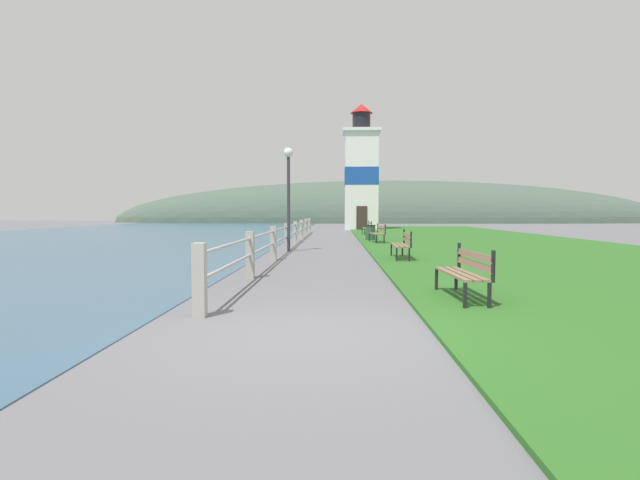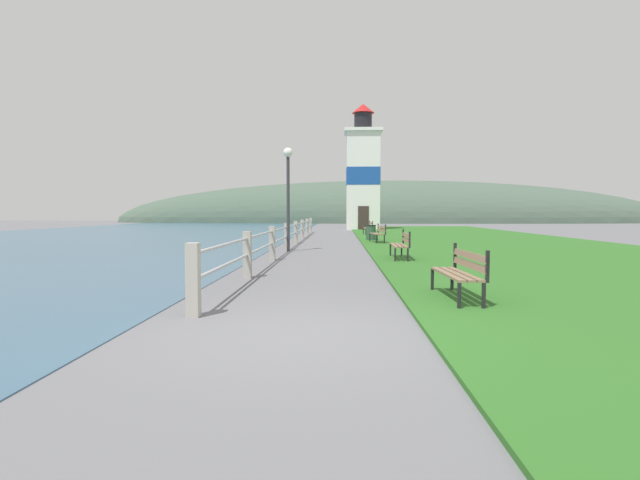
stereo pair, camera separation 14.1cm
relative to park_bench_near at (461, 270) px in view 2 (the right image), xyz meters
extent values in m
plane|color=slate|center=(-2.63, -2.40, -0.54)|extent=(160.00, 160.00, 0.00)
cube|color=#2D6623|center=(5.01, 15.62, -0.51)|extent=(12.00, 54.08, 0.06)
cube|color=#385B75|center=(-16.76, 15.62, -0.53)|extent=(24.00, 86.52, 0.01)
cube|color=#A8A399|center=(-4.16, -1.40, 0.00)|extent=(0.18, 0.18, 1.08)
cube|color=#A8A399|center=(-4.16, 2.83, 0.00)|extent=(0.18, 0.18, 1.08)
cube|color=#A8A399|center=(-4.16, 7.07, 0.00)|extent=(0.18, 0.18, 1.08)
cube|color=#A8A399|center=(-4.16, 11.30, 0.00)|extent=(0.18, 0.18, 1.08)
cube|color=#A8A399|center=(-4.16, 15.54, 0.00)|extent=(0.18, 0.18, 1.08)
cube|color=#A8A399|center=(-4.16, 19.77, 0.00)|extent=(0.18, 0.18, 1.08)
cube|color=#A8A399|center=(-4.16, 24.01, 0.00)|extent=(0.18, 0.18, 1.08)
cube|color=#A8A399|center=(-4.16, 28.24, 0.00)|extent=(0.18, 0.18, 1.08)
cylinder|color=#B2B2B7|center=(-4.16, 13.42, 0.38)|extent=(0.06, 29.64, 0.06)
cylinder|color=#B2B2B7|center=(-4.16, 13.42, 0.00)|extent=(0.06, 29.64, 0.06)
cube|color=#846B51|center=(-0.24, -0.01, -0.07)|extent=(0.19, 1.86, 0.04)
cube|color=#846B51|center=(-0.09, 0.00, -0.07)|extent=(0.19, 1.86, 0.04)
cube|color=#846B51|center=(0.06, 0.00, -0.07)|extent=(0.19, 1.86, 0.04)
cube|color=#846B51|center=(0.14, 0.01, 0.25)|extent=(0.13, 1.86, 0.11)
cube|color=#846B51|center=(0.14, 0.01, 0.09)|extent=(0.13, 1.86, 0.11)
cube|color=black|center=(-0.24, -0.91, -0.31)|extent=(0.05, 0.05, 0.45)
cube|color=black|center=(-0.31, 0.89, -0.31)|extent=(0.05, 0.05, 0.45)
cube|color=black|center=(0.13, -0.90, -0.31)|extent=(0.05, 0.05, 0.45)
cube|color=black|center=(0.06, 0.91, -0.31)|extent=(0.05, 0.05, 0.45)
cube|color=black|center=(0.18, -0.90, 0.16)|extent=(0.05, 0.05, 0.49)
cube|color=black|center=(0.11, 0.91, 0.16)|extent=(0.05, 0.05, 0.49)
cube|color=#846B51|center=(-0.34, 7.25, -0.07)|extent=(0.17, 1.95, 0.04)
cube|color=#846B51|center=(-0.19, 7.24, -0.07)|extent=(0.17, 1.95, 0.04)
cube|color=#846B51|center=(-0.04, 7.24, -0.07)|extent=(0.17, 1.95, 0.04)
cube|color=#846B51|center=(0.05, 7.24, 0.25)|extent=(0.11, 1.95, 0.11)
cube|color=#846B51|center=(0.05, 7.24, 0.09)|extent=(0.11, 1.95, 0.11)
cube|color=black|center=(-0.40, 6.30, -0.31)|extent=(0.05, 0.05, 0.45)
cube|color=black|center=(-0.35, 8.20, -0.31)|extent=(0.05, 0.05, 0.45)
cube|color=black|center=(-0.03, 6.29, -0.31)|extent=(0.05, 0.05, 0.45)
cube|color=black|center=(0.02, 8.19, -0.31)|extent=(0.05, 0.05, 0.45)
cube|color=black|center=(0.02, 6.29, 0.16)|extent=(0.05, 0.05, 0.49)
cube|color=black|center=(0.07, 8.19, 0.16)|extent=(0.05, 0.05, 0.49)
cube|color=#846B51|center=(-0.39, 15.54, -0.07)|extent=(0.33, 1.76, 0.04)
cube|color=#846B51|center=(-0.25, 15.55, -0.07)|extent=(0.33, 1.76, 0.04)
cube|color=#846B51|center=(-0.10, 15.57, -0.07)|extent=(0.33, 1.76, 0.04)
cube|color=#846B51|center=(-0.02, 15.58, 0.25)|extent=(0.27, 1.75, 0.11)
cube|color=#846B51|center=(-0.02, 15.58, 0.09)|extent=(0.27, 1.75, 0.11)
cube|color=black|center=(-0.33, 14.68, -0.31)|extent=(0.06, 0.06, 0.45)
cube|color=black|center=(-0.54, 16.38, -0.31)|extent=(0.06, 0.06, 0.45)
cube|color=black|center=(0.04, 14.73, -0.31)|extent=(0.06, 0.06, 0.45)
cube|color=black|center=(-0.17, 16.42, -0.31)|extent=(0.06, 0.06, 0.45)
cube|color=black|center=(0.09, 14.74, 0.16)|extent=(0.06, 0.06, 0.49)
cube|color=black|center=(-0.12, 16.43, 0.16)|extent=(0.06, 0.06, 0.49)
cube|color=#846B51|center=(-0.38, 23.88, -0.07)|extent=(0.20, 1.67, 0.04)
cube|color=#846B51|center=(-0.23, 23.89, -0.07)|extent=(0.20, 1.67, 0.04)
cube|color=#846B51|center=(-0.09, 23.90, -0.07)|extent=(0.20, 1.67, 0.04)
cube|color=#846B51|center=(0.00, 23.90, 0.25)|extent=(0.14, 1.66, 0.11)
cube|color=#846B51|center=(0.00, 23.90, 0.09)|extent=(0.14, 1.66, 0.11)
cube|color=black|center=(-0.38, 23.08, -0.31)|extent=(0.05, 0.05, 0.45)
cube|color=black|center=(-0.46, 24.69, -0.31)|extent=(0.05, 0.05, 0.45)
cube|color=black|center=(-0.01, 23.09, -0.31)|extent=(0.05, 0.05, 0.45)
cube|color=black|center=(-0.09, 24.70, -0.31)|extent=(0.05, 0.05, 0.45)
cube|color=black|center=(0.04, 23.10, 0.16)|extent=(0.05, 0.05, 0.49)
cube|color=black|center=(-0.04, 24.71, 0.16)|extent=(0.05, 0.05, 0.49)
cube|color=white|center=(-0.06, 34.33, 3.56)|extent=(2.75, 2.75, 8.20)
cube|color=#194799|center=(-0.06, 34.33, 3.97)|extent=(2.79, 2.79, 1.48)
cube|color=white|center=(-0.06, 34.33, 7.79)|extent=(3.16, 3.16, 0.25)
cylinder|color=black|center=(-0.06, 34.33, 8.62)|extent=(1.51, 1.51, 1.41)
cone|color=red|center=(-0.06, 34.33, 9.71)|extent=(1.89, 1.89, 0.78)
cube|color=#332823|center=(-0.06, 32.93, 0.46)|extent=(0.90, 0.06, 2.00)
cylinder|color=#2D5138|center=(-0.41, 17.55, -0.14)|extent=(0.50, 0.50, 0.80)
cylinder|color=black|center=(-0.41, 17.55, 0.28)|extent=(0.54, 0.54, 0.04)
cylinder|color=#333338|center=(-4.01, 10.57, 1.26)|extent=(0.12, 0.12, 3.60)
sphere|color=white|center=(-4.01, 10.57, 3.24)|extent=(0.36, 0.36, 0.36)
ellipsoid|color=#475B4C|center=(5.37, 63.65, -0.54)|extent=(80.00, 16.00, 12.00)
camera|label=1|loc=(-2.20, -8.47, 0.98)|focal=28.00mm
camera|label=2|loc=(-2.06, -8.47, 0.98)|focal=28.00mm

